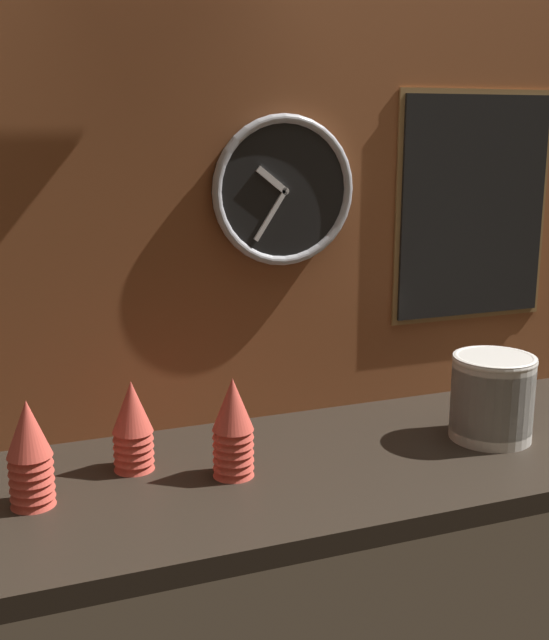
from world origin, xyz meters
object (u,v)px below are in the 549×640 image
Objects in this scene: cup_stack_center_left at (233,427)px; menu_board at (473,207)px; cup_stack_left at (133,426)px; wall_clock at (284,191)px; bowl_stack_right at (492,396)px; cup_stack_far_left at (30,453)px.

menu_board is (0.67, 0.26, 0.35)m from cup_stack_center_left.
wall_clock reaches higher than cup_stack_left.
menu_board is at bearing 11.45° from cup_stack_left.
cup_stack_center_left is at bearing -127.92° from wall_clock.
cup_stack_left is 0.33× the size of menu_board.
bowl_stack_right is at bearing -113.37° from menu_board.
bowl_stack_right is at bearing -8.48° from cup_stack_left.
cup_stack_center_left is at bearing 178.56° from bowl_stack_right.
cup_stack_center_left is 0.36× the size of menu_board.
cup_stack_far_left is 1.09× the size of cup_stack_left.
bowl_stack_right is at bearing -37.07° from wall_clock.
wall_clock is at bearing 52.08° from cup_stack_center_left.
cup_stack_far_left is at bearing -155.81° from cup_stack_left.
bowl_stack_right is (0.55, -0.01, -0.00)m from cup_stack_center_left.
cup_stack_center_left is at bearing -158.63° from menu_board.
cup_stack_far_left is 1.11m from menu_board.
cup_stack_left is 0.19m from cup_stack_center_left.
menu_board is (0.83, 0.17, 0.36)m from cup_stack_left.
cup_stack_center_left reaches higher than cup_stack_left.
wall_clock is (0.20, 0.25, 0.40)m from cup_stack_center_left.
menu_board is at bearing 21.37° from cup_stack_center_left.
bowl_stack_right reaches higher than cup_stack_left.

